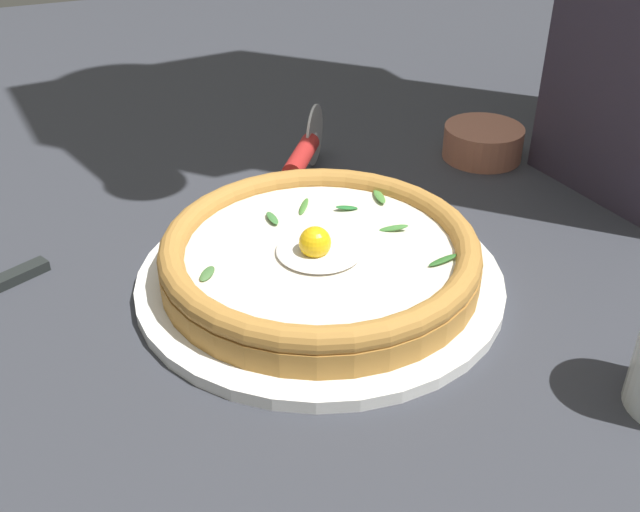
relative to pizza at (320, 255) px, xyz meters
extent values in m
cube|color=#34363D|center=(-0.02, -0.04, -0.05)|extent=(2.40, 2.40, 0.03)
cylinder|color=white|center=(0.00, 0.00, -0.03)|extent=(0.34, 0.34, 0.01)
cylinder|color=#B27B35|center=(0.00, 0.00, -0.01)|extent=(0.29, 0.29, 0.02)
torus|color=#B98039|center=(0.00, 0.00, 0.01)|extent=(0.29, 0.29, 0.02)
cylinder|color=white|center=(0.00, 0.00, 0.00)|extent=(0.25, 0.25, 0.00)
ellipsoid|color=white|center=(0.00, -0.01, 0.01)|extent=(0.08, 0.08, 0.01)
sphere|color=yellow|center=(-0.01, -0.01, 0.02)|extent=(0.03, 0.03, 0.03)
ellipsoid|color=#4D8B3D|center=(0.09, 0.07, 0.01)|extent=(0.02, 0.03, 0.01)
ellipsoid|color=#416E37|center=(-0.11, -0.01, 0.01)|extent=(0.02, 0.02, 0.01)
ellipsoid|color=#2C6325|center=(0.09, -0.06, 0.01)|extent=(0.03, 0.01, 0.01)
ellipsoid|color=#42813E|center=(-0.03, 0.06, 0.01)|extent=(0.01, 0.03, 0.01)
ellipsoid|color=#488E3D|center=(0.08, 0.00, 0.01)|extent=(0.03, 0.02, 0.01)
ellipsoid|color=#23702F|center=(0.05, 0.06, 0.01)|extent=(0.02, 0.01, 0.01)
ellipsoid|color=#498534|center=(0.01, 0.08, 0.01)|extent=(0.02, 0.03, 0.01)
cylinder|color=#BB735A|center=(0.29, 0.19, -0.01)|extent=(0.10, 0.10, 0.04)
cylinder|color=silver|center=(0.09, 0.25, 0.00)|extent=(0.04, 0.06, 0.07)
cylinder|color=silver|center=(0.08, 0.24, 0.00)|extent=(0.02, 0.02, 0.01)
cylinder|color=#B32422|center=(0.05, 0.19, 0.00)|extent=(0.07, 0.08, 0.02)
cube|color=black|center=(-0.27, 0.11, -0.03)|extent=(0.08, 0.05, 0.01)
camera|label=1|loc=(-0.21, -0.54, 0.37)|focal=42.27mm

